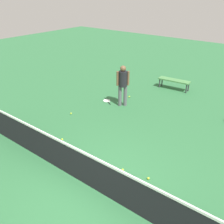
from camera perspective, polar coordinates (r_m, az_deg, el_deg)
ground_plane at (r=6.59m, az=-3.94°, el=-16.69°), size 40.00×40.00×0.00m
court_net at (r=6.26m, az=-4.08°, el=-13.33°), size 10.09×0.09×1.07m
player_near_side at (r=10.32m, az=2.42°, el=6.58°), size 0.48×0.48×1.70m
tennis_racket_near_player at (r=11.08m, az=-1.13°, el=2.49°), size 0.59×0.44×0.03m
tennis_ball_near_player at (r=6.87m, az=8.07°, el=-14.41°), size 0.07×0.07×0.07m
tennis_ball_midcourt at (r=10.07m, az=-9.11°, el=-0.31°), size 0.07×0.07×0.07m
tennis_ball_baseline at (r=7.07m, az=2.38°, el=-12.75°), size 0.07×0.07×0.07m
tennis_ball_stray_left at (r=8.46m, az=-11.03°, el=-5.99°), size 0.07×0.07×0.07m
tennis_ball_stray_right at (r=11.48m, az=3.87°, el=3.42°), size 0.07×0.07×0.07m
courtside_bench at (r=12.62m, az=13.67°, el=6.73°), size 1.53×0.51×0.48m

